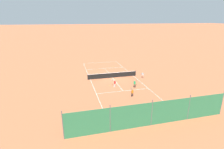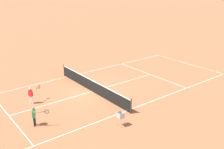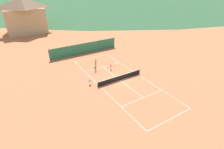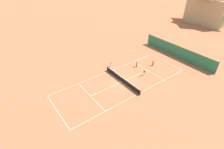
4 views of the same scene
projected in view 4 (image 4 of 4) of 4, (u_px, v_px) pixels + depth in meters
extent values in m
plane|color=#B7603D|center=(122.00, 82.00, 30.78)|extent=(600.00, 600.00, 0.00)
cube|color=white|center=(166.00, 62.00, 36.67)|extent=(8.25, 0.05, 0.01)
cube|color=white|center=(57.00, 111.00, 24.88)|extent=(8.25, 0.05, 0.01)
cube|color=white|center=(108.00, 72.00, 33.50)|extent=(0.05, 23.85, 0.01)
cube|color=white|center=(138.00, 94.00, 28.05)|extent=(0.05, 23.85, 0.01)
cube|color=white|center=(147.00, 70.00, 33.94)|extent=(8.20, 0.05, 0.01)
cube|color=white|center=(91.00, 96.00, 27.61)|extent=(8.20, 0.05, 0.01)
cube|color=white|center=(122.00, 82.00, 30.77)|extent=(0.05, 12.80, 0.01)
cylinder|color=#2D2D2D|center=(107.00, 68.00, 33.51)|extent=(0.08, 0.08, 1.06)
cylinder|color=#2D2D2D|center=(140.00, 93.00, 27.45)|extent=(0.08, 0.08, 1.06)
cube|color=black|center=(122.00, 80.00, 30.52)|extent=(9.10, 0.02, 0.91)
cube|color=white|center=(122.00, 77.00, 30.26)|extent=(9.10, 0.04, 0.06)
cube|color=#2D754C|center=(178.00, 52.00, 37.72)|extent=(17.20, 0.04, 2.60)
cylinder|color=#59595E|center=(148.00, 39.00, 43.36)|extent=(0.08, 0.08, 2.90)
cylinder|color=#59595E|center=(162.00, 44.00, 40.50)|extent=(0.08, 0.08, 2.90)
cylinder|color=#59595E|center=(178.00, 51.00, 37.64)|extent=(0.08, 0.08, 2.90)
cylinder|color=#59595E|center=(196.00, 59.00, 34.78)|extent=(0.08, 0.08, 2.90)
cylinder|color=#59595E|center=(217.00, 68.00, 31.92)|extent=(0.08, 0.08, 2.90)
cylinder|color=black|center=(137.00, 66.00, 34.71)|extent=(0.10, 0.10, 0.58)
cylinder|color=black|center=(136.00, 65.00, 34.87)|extent=(0.10, 0.10, 0.58)
cube|color=#239E5B|center=(137.00, 63.00, 34.50)|extent=(0.32, 0.28, 0.45)
sphere|color=#A37556|center=(137.00, 62.00, 34.31)|extent=(0.18, 0.18, 0.18)
cylinder|color=#A37556|center=(137.00, 64.00, 34.35)|extent=(0.07, 0.07, 0.45)
cylinder|color=#A37556|center=(136.00, 62.00, 34.53)|extent=(0.29, 0.42, 0.07)
cylinder|color=black|center=(134.00, 62.00, 34.51)|extent=(0.13, 0.19, 0.03)
torus|color=black|center=(133.00, 62.00, 34.49)|extent=(0.17, 0.25, 0.28)
cylinder|color=silver|center=(133.00, 62.00, 34.49)|extent=(0.13, 0.22, 0.25)
cylinder|color=white|center=(144.00, 74.00, 32.29)|extent=(0.10, 0.10, 0.58)
cylinder|color=white|center=(143.00, 74.00, 32.34)|extent=(0.10, 0.10, 0.58)
cube|color=red|center=(144.00, 72.00, 32.03)|extent=(0.32, 0.28, 0.45)
sphere|color=beige|center=(144.00, 70.00, 31.84)|extent=(0.18, 0.18, 0.18)
cylinder|color=beige|center=(145.00, 72.00, 31.98)|extent=(0.06, 0.06, 0.45)
cylinder|color=beige|center=(143.00, 71.00, 31.81)|extent=(0.30, 0.41, 0.06)
cylinder|color=black|center=(143.00, 72.00, 31.55)|extent=(0.14, 0.19, 0.03)
torus|color=red|center=(142.00, 73.00, 31.37)|extent=(0.17, 0.25, 0.28)
cylinder|color=silver|center=(142.00, 73.00, 31.37)|extent=(0.14, 0.21, 0.25)
cylinder|color=black|center=(153.00, 64.00, 35.22)|extent=(0.09, 0.09, 0.53)
cylinder|color=black|center=(152.00, 64.00, 35.33)|extent=(0.09, 0.09, 0.53)
cube|color=orange|center=(153.00, 62.00, 35.01)|extent=(0.27, 0.17, 0.41)
sphere|color=#A37556|center=(153.00, 61.00, 34.83)|extent=(0.16, 0.16, 0.16)
cylinder|color=#A37556|center=(154.00, 63.00, 34.91)|extent=(0.06, 0.06, 0.41)
cylinder|color=#A37556|center=(152.00, 62.00, 34.91)|extent=(0.10, 0.42, 0.06)
cylinder|color=black|center=(151.00, 62.00, 34.74)|extent=(0.04, 0.19, 0.03)
torus|color=black|center=(150.00, 62.00, 34.61)|extent=(0.05, 0.28, 0.28)
cylinder|color=silver|center=(150.00, 62.00, 34.61)|extent=(0.03, 0.25, 0.25)
sphere|color=#CCE033|center=(78.00, 91.00, 28.49)|extent=(0.07, 0.07, 0.07)
sphere|color=#CCE033|center=(144.00, 58.00, 38.06)|extent=(0.07, 0.07, 0.07)
sphere|color=#CCE033|center=(143.00, 78.00, 31.66)|extent=(0.07, 0.07, 0.07)
sphere|color=#CCE033|center=(100.00, 100.00, 26.83)|extent=(0.07, 0.07, 0.07)
cylinder|color=#B7B7BC|center=(110.00, 65.00, 34.92)|extent=(0.02, 0.02, 0.55)
cylinder|color=#B7B7BC|center=(111.00, 66.00, 34.69)|extent=(0.02, 0.02, 0.55)
cylinder|color=#B7B7BC|center=(111.00, 65.00, 35.09)|extent=(0.02, 0.02, 0.55)
cylinder|color=#B7B7BC|center=(112.00, 65.00, 34.86)|extent=(0.02, 0.02, 0.55)
cube|color=#B7B7BC|center=(111.00, 64.00, 34.73)|extent=(0.34, 0.34, 0.02)
cube|color=#B7B7BC|center=(110.00, 64.00, 34.56)|extent=(0.34, 0.02, 0.34)
cube|color=#B7B7BC|center=(112.00, 63.00, 34.73)|extent=(0.34, 0.02, 0.34)
cube|color=#B7B7BC|center=(110.00, 63.00, 34.75)|extent=(0.02, 0.34, 0.34)
cube|color=#B7B7BC|center=(111.00, 64.00, 34.53)|extent=(0.02, 0.34, 0.34)
sphere|color=#CCE033|center=(111.00, 64.00, 34.70)|extent=(0.07, 0.07, 0.07)
sphere|color=#CCE033|center=(111.00, 64.00, 34.70)|extent=(0.07, 0.07, 0.07)
sphere|color=#CCE033|center=(111.00, 64.00, 34.70)|extent=(0.07, 0.07, 0.07)
sphere|color=#CCE033|center=(111.00, 64.00, 34.81)|extent=(0.07, 0.07, 0.07)
sphere|color=#CCE033|center=(111.00, 64.00, 34.58)|extent=(0.07, 0.07, 0.07)
sphere|color=#CCE033|center=(111.00, 64.00, 34.82)|extent=(0.07, 0.07, 0.07)
sphere|color=#CCE033|center=(112.00, 64.00, 34.68)|extent=(0.07, 0.07, 0.07)
sphere|color=#CCE033|center=(111.00, 63.00, 34.81)|extent=(0.07, 0.07, 0.07)
sphere|color=#CCE033|center=(110.00, 64.00, 34.62)|extent=(0.07, 0.07, 0.07)
sphere|color=#CCE033|center=(111.00, 64.00, 34.71)|extent=(0.07, 0.07, 0.07)
sphere|color=#CCE033|center=(111.00, 64.00, 34.55)|extent=(0.07, 0.07, 0.07)
sphere|color=#CCE033|center=(111.00, 64.00, 34.74)|extent=(0.07, 0.07, 0.07)
sphere|color=#CCE033|center=(112.00, 63.00, 34.66)|extent=(0.07, 0.07, 0.07)
sphere|color=#CCE033|center=(111.00, 64.00, 34.57)|extent=(0.07, 0.07, 0.07)
sphere|color=#CCE033|center=(111.00, 64.00, 34.54)|extent=(0.07, 0.07, 0.07)
sphere|color=#CCE033|center=(111.00, 64.00, 34.62)|extent=(0.07, 0.07, 0.07)
cube|color=tan|center=(209.00, 11.00, 56.00)|extent=(12.00, 9.00, 8.00)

